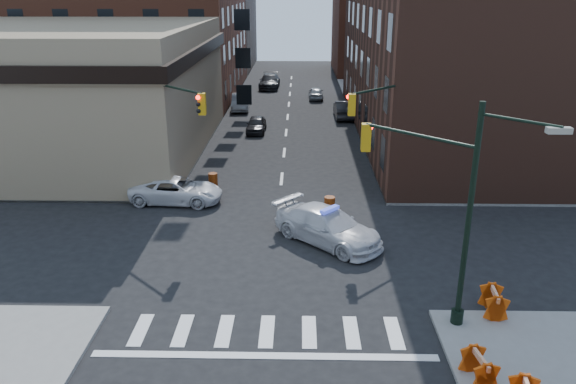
{
  "coord_description": "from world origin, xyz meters",
  "views": [
    {
      "loc": [
        1.1,
        -23.74,
        11.5
      ],
      "look_at": [
        0.58,
        1.59,
        2.2
      ],
      "focal_mm": 35.0,
      "sensor_mm": 36.0,
      "label": 1
    }
  ],
  "objects_px": {
    "parked_car_enear": "(344,109)",
    "barrel_bank": "(213,181)",
    "parked_car_wnear": "(256,124)",
    "barricade_se_a": "(493,302)",
    "parked_car_wfar": "(241,102)",
    "police_car": "(328,226)",
    "barricade_nw_a": "(140,190)",
    "pedestrian_b": "(138,172)",
    "pedestrian_a": "(149,165)",
    "pickup": "(176,190)",
    "barrel_road": "(330,206)"
  },
  "relations": [
    {
      "from": "parked_car_wnear",
      "to": "barricade_se_a",
      "type": "xyz_separation_m",
      "value": [
        10.76,
        -27.85,
        -0.01
      ]
    },
    {
      "from": "pedestrian_b",
      "to": "police_car",
      "type": "bearing_deg",
      "value": -24.85
    },
    {
      "from": "barrel_bank",
      "to": "barricade_se_a",
      "type": "distance_m",
      "value": 18.52
    },
    {
      "from": "parked_car_wnear",
      "to": "barricade_nw_a",
      "type": "bearing_deg",
      "value": -107.83
    },
    {
      "from": "police_car",
      "to": "barrel_road",
      "type": "xyz_separation_m",
      "value": [
        0.26,
        3.43,
        -0.32
      ]
    },
    {
      "from": "barricade_nw_a",
      "to": "pedestrian_b",
      "type": "bearing_deg",
      "value": 110.01
    },
    {
      "from": "police_car",
      "to": "barricade_nw_a",
      "type": "height_order",
      "value": "police_car"
    },
    {
      "from": "police_car",
      "to": "pickup",
      "type": "bearing_deg",
      "value": 101.35
    },
    {
      "from": "parked_car_enear",
      "to": "pedestrian_a",
      "type": "distance_m",
      "value": 22.62
    },
    {
      "from": "parked_car_enear",
      "to": "pedestrian_b",
      "type": "height_order",
      "value": "pedestrian_b"
    },
    {
      "from": "parked_car_wnear",
      "to": "barricade_se_a",
      "type": "distance_m",
      "value": 29.85
    },
    {
      "from": "pickup",
      "to": "pedestrian_a",
      "type": "height_order",
      "value": "pedestrian_a"
    },
    {
      "from": "pickup",
      "to": "parked_car_wnear",
      "type": "height_order",
      "value": "pickup"
    },
    {
      "from": "barricade_se_a",
      "to": "barrel_road",
      "type": "bearing_deg",
      "value": 34.97
    },
    {
      "from": "parked_car_wnear",
      "to": "pedestrian_b",
      "type": "relative_size",
      "value": 1.97
    },
    {
      "from": "parked_car_wfar",
      "to": "pedestrian_a",
      "type": "distance_m",
      "value": 21.87
    },
    {
      "from": "barrel_bank",
      "to": "parked_car_wnear",
      "type": "bearing_deg",
      "value": 83.6
    },
    {
      "from": "parked_car_enear",
      "to": "pickup",
      "type": "bearing_deg",
      "value": 62.14
    },
    {
      "from": "parked_car_enear",
      "to": "barricade_nw_a",
      "type": "height_order",
      "value": "parked_car_enear"
    },
    {
      "from": "pickup",
      "to": "parked_car_enear",
      "type": "xyz_separation_m",
      "value": [
        11.05,
        21.91,
        0.09
      ]
    },
    {
      "from": "parked_car_enear",
      "to": "barrel_bank",
      "type": "distance_m",
      "value": 21.71
    },
    {
      "from": "barricade_nw_a",
      "to": "parked_car_wfar",
      "type": "bearing_deg",
      "value": 86.37
    },
    {
      "from": "pickup",
      "to": "barricade_se_a",
      "type": "bearing_deg",
      "value": -124.76
    },
    {
      "from": "barrel_road",
      "to": "barrel_bank",
      "type": "xyz_separation_m",
      "value": [
        -6.82,
        4.01,
        -0.02
      ]
    },
    {
      "from": "pickup",
      "to": "pedestrian_a",
      "type": "xyz_separation_m",
      "value": [
        -2.47,
        3.78,
        0.29
      ]
    },
    {
      "from": "police_car",
      "to": "parked_car_wfar",
      "type": "xyz_separation_m",
      "value": [
        -7.21,
        30.49,
        -0.05
      ]
    },
    {
      "from": "parked_car_wnear",
      "to": "barrel_bank",
      "type": "relative_size",
      "value": 3.94
    },
    {
      "from": "police_car",
      "to": "parked_car_enear",
      "type": "xyz_separation_m",
      "value": [
        2.76,
        27.05,
        -0.02
      ]
    },
    {
      "from": "parked_car_wfar",
      "to": "barricade_se_a",
      "type": "xyz_separation_m",
      "value": [
        12.99,
        -36.86,
        -0.14
      ]
    },
    {
      "from": "barrel_bank",
      "to": "barricade_nw_a",
      "type": "xyz_separation_m",
      "value": [
        -3.9,
        -2.03,
        0.11
      ]
    },
    {
      "from": "barrel_road",
      "to": "barricade_se_a",
      "type": "height_order",
      "value": "barricade_se_a"
    },
    {
      "from": "barrel_road",
      "to": "barrel_bank",
      "type": "distance_m",
      "value": 7.91
    },
    {
      "from": "police_car",
      "to": "pedestrian_a",
      "type": "xyz_separation_m",
      "value": [
        -10.76,
        8.91,
        0.18
      ]
    },
    {
      "from": "pickup",
      "to": "pedestrian_b",
      "type": "distance_m",
      "value": 3.33
    },
    {
      "from": "parked_car_wnear",
      "to": "pedestrian_a",
      "type": "xyz_separation_m",
      "value": [
        -5.77,
        -12.57,
        0.36
      ]
    },
    {
      "from": "parked_car_enear",
      "to": "barricade_nw_a",
      "type": "distance_m",
      "value": 25.36
    },
    {
      "from": "barricade_se_a",
      "to": "barricade_nw_a",
      "type": "xyz_separation_m",
      "value": [
        -16.24,
        11.77,
        -0.04
      ]
    },
    {
      "from": "police_car",
      "to": "parked_car_enear",
      "type": "distance_m",
      "value": 27.19
    },
    {
      "from": "barrel_bank",
      "to": "barricade_se_a",
      "type": "height_order",
      "value": "barricade_se_a"
    },
    {
      "from": "pedestrian_a",
      "to": "barricade_se_a",
      "type": "xyz_separation_m",
      "value": [
        16.54,
        -15.28,
        -0.37
      ]
    },
    {
      "from": "police_car",
      "to": "parked_car_wnear",
      "type": "xyz_separation_m",
      "value": [
        -4.98,
        21.48,
        -0.17
      ]
    },
    {
      "from": "parked_car_enear",
      "to": "barricade_nw_a",
      "type": "bearing_deg",
      "value": 57.47
    },
    {
      "from": "barrel_road",
      "to": "pickup",
      "type": "bearing_deg",
      "value": 168.73
    },
    {
      "from": "parked_car_wnear",
      "to": "parked_car_wfar",
      "type": "height_order",
      "value": "parked_car_wfar"
    },
    {
      "from": "pickup",
      "to": "parked_car_wnear",
      "type": "distance_m",
      "value": 16.68
    },
    {
      "from": "pedestrian_b",
      "to": "barricade_nw_a",
      "type": "relative_size",
      "value": 1.64
    },
    {
      "from": "barrel_bank",
      "to": "pedestrian_b",
      "type": "bearing_deg",
      "value": -175.5
    },
    {
      "from": "police_car",
      "to": "barricade_nw_a",
      "type": "xyz_separation_m",
      "value": [
        -10.46,
        5.41,
        -0.23
      ]
    },
    {
      "from": "barrel_bank",
      "to": "barricade_se_a",
      "type": "bearing_deg",
      "value": -48.21
    },
    {
      "from": "parked_car_enear",
      "to": "parked_car_wfar",
      "type": "bearing_deg",
      "value": -20.16
    }
  ]
}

